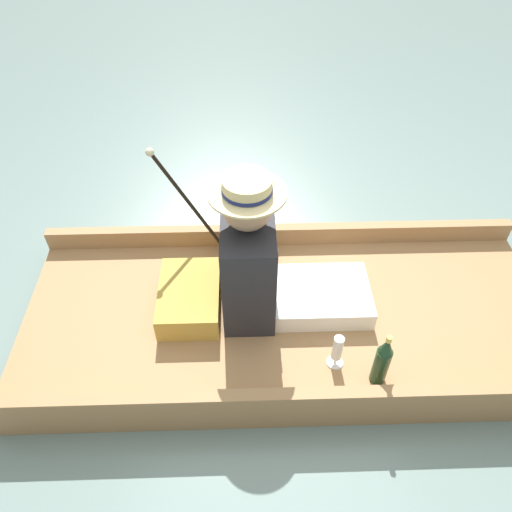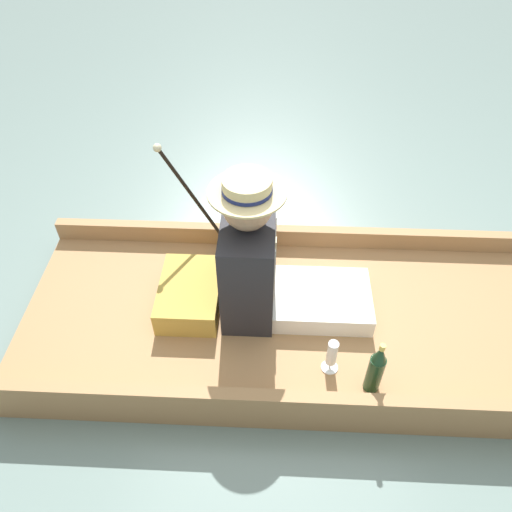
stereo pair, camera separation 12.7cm
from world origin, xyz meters
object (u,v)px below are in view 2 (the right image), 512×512
at_px(teddy_bear, 256,228).
at_px(wine_glass, 332,355).
at_px(walking_cane, 189,192).
at_px(seated_person, 265,265).
at_px(champagne_bottle, 376,369).

height_order(teddy_bear, wine_glass, teddy_bear).
xyz_separation_m(wine_glass, walking_cane, (-0.78, -0.73, 0.30)).
bearing_deg(seated_person, walking_cane, -137.70).
bearing_deg(wine_glass, walking_cane, -136.74).
xyz_separation_m(teddy_bear, walking_cane, (-0.02, -0.35, 0.23)).
height_order(seated_person, walking_cane, seated_person).
bearing_deg(wine_glass, seated_person, -139.18).
distance_m(wine_glass, walking_cane, 1.11).
xyz_separation_m(teddy_bear, champagne_bottle, (0.85, 0.56, -0.04)).
bearing_deg(champagne_bottle, seated_person, -132.59).
bearing_deg(champagne_bottle, wine_glass, -116.62).
relative_size(walking_cane, champagne_bottle, 2.18).
height_order(wine_glass, walking_cane, walking_cane).
bearing_deg(teddy_bear, wine_glass, 26.55).
bearing_deg(champagne_bottle, teddy_bear, -146.59).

